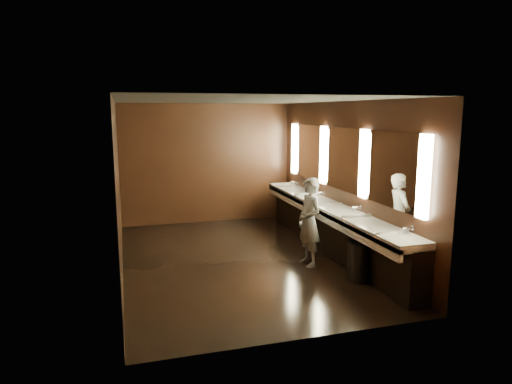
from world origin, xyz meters
TOP-DOWN VIEW (x-y plane):
  - floor at (0.00, 0.00)m, footprint 6.00×6.00m
  - ceiling at (0.00, 0.00)m, footprint 4.00×6.00m
  - wall_back at (0.00, 3.00)m, footprint 4.00×0.02m
  - wall_front at (0.00, -3.00)m, footprint 4.00×0.02m
  - wall_left at (-2.00, 0.00)m, footprint 0.02×6.00m
  - wall_right at (2.00, 0.00)m, footprint 0.02×6.00m
  - sink_counter at (1.79, 0.00)m, footprint 0.55×5.40m
  - mirror_band at (1.98, -0.00)m, footprint 0.06×5.03m
  - person at (1.09, -0.60)m, footprint 0.42×0.59m
  - trash_bin at (1.58, -1.50)m, footprint 0.42×0.42m

SIDE VIEW (x-z plane):
  - floor at x=0.00m, z-range 0.00..0.00m
  - trash_bin at x=1.58m, z-range 0.00..0.62m
  - sink_counter at x=1.79m, z-range -0.01..1.00m
  - person at x=1.09m, z-range 0.00..1.52m
  - wall_back at x=0.00m, z-range 0.00..2.80m
  - wall_front at x=0.00m, z-range 0.00..2.80m
  - wall_left at x=-2.00m, z-range 0.00..2.80m
  - wall_right at x=2.00m, z-range 0.00..2.80m
  - mirror_band at x=1.98m, z-range 1.17..2.32m
  - ceiling at x=0.00m, z-range 2.79..2.81m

